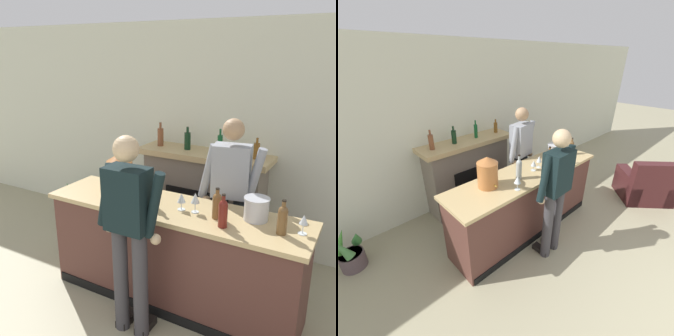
% 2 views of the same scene
% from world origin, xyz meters
% --- Properties ---
extents(wall_back_panel, '(12.00, 0.07, 2.75)m').
position_xyz_m(wall_back_panel, '(0.00, 4.32, 1.38)').
color(wall_back_panel, silver).
rests_on(wall_back_panel, ground_plane).
extents(bar_counter, '(2.54, 0.67, 1.01)m').
position_xyz_m(bar_counter, '(-0.15, 2.86, 0.51)').
color(bar_counter, '#55312A').
rests_on(bar_counter, ground_plane).
extents(fireplace_stone, '(1.64, 0.52, 1.53)m').
position_xyz_m(fireplace_stone, '(-0.38, 4.06, 0.63)').
color(fireplace_stone, gray).
rests_on(fireplace_stone, ground_plane).
extents(potted_plant_corner, '(0.39, 0.40, 0.61)m').
position_xyz_m(potted_plant_corner, '(-2.35, 3.86, 0.24)').
color(potted_plant_corner, '#554549').
rests_on(potted_plant_corner, ground_plane).
extents(person_customer, '(0.66, 0.31, 1.78)m').
position_xyz_m(person_customer, '(-0.25, 2.30, 0.99)').
color(person_customer, '#3B393D').
rests_on(person_customer, ground_plane).
extents(person_bartender, '(0.65, 0.35, 1.79)m').
position_xyz_m(person_bartender, '(0.22, 3.35, 1.00)').
color(person_bartender, '#1C252B').
rests_on(person_bartender, ground_plane).
extents(copper_dispenser, '(0.26, 0.30, 0.41)m').
position_xyz_m(copper_dispenser, '(-0.81, 2.93, 1.21)').
color(copper_dispenser, '#B76E38').
rests_on(copper_dispenser, bar_counter).
extents(ice_bucket_steel, '(0.22, 0.22, 0.20)m').
position_xyz_m(ice_bucket_steel, '(0.60, 2.97, 1.11)').
color(ice_bucket_steel, silver).
rests_on(ice_bucket_steel, bar_counter).
extents(wine_bottle_chardonnay_pale, '(0.08, 0.08, 0.29)m').
position_xyz_m(wine_bottle_chardonnay_pale, '(0.85, 2.81, 1.14)').
color(wine_bottle_chardonnay_pale, brown).
rests_on(wine_bottle_chardonnay_pale, bar_counter).
extents(wine_bottle_cabernet_heavy, '(0.08, 0.08, 0.35)m').
position_xyz_m(wine_bottle_cabernet_heavy, '(-0.39, 2.81, 1.16)').
color(wine_bottle_cabernet_heavy, '#AAB3B4').
rests_on(wine_bottle_cabernet_heavy, bar_counter).
extents(wine_bottle_burgundy_dark, '(0.08, 0.08, 0.28)m').
position_xyz_m(wine_bottle_burgundy_dark, '(0.29, 2.83, 1.14)').
color(wine_bottle_burgundy_dark, brown).
rests_on(wine_bottle_burgundy_dark, bar_counter).
extents(wine_bottle_port_short, '(0.08, 0.08, 0.29)m').
position_xyz_m(wine_bottle_port_short, '(0.40, 2.70, 1.14)').
color(wine_bottle_port_short, maroon).
rests_on(wine_bottle_port_short, bar_counter).
extents(wine_glass_back_row, '(0.07, 0.07, 0.16)m').
position_xyz_m(wine_glass_back_row, '(1.00, 2.89, 1.12)').
color(wine_glass_back_row, silver).
rests_on(wine_glass_back_row, bar_counter).
extents(wine_glass_near_bucket, '(0.08, 0.08, 0.16)m').
position_xyz_m(wine_glass_near_bucket, '(-0.05, 2.84, 1.12)').
color(wine_glass_near_bucket, silver).
rests_on(wine_glass_near_bucket, bar_counter).
extents(wine_glass_mid_counter, '(0.08, 0.08, 0.19)m').
position_xyz_m(wine_glass_mid_counter, '(0.08, 2.85, 1.14)').
color(wine_glass_mid_counter, silver).
rests_on(wine_glass_mid_counter, bar_counter).
extents(wine_glass_front_left, '(0.09, 0.09, 0.19)m').
position_xyz_m(wine_glass_front_left, '(-0.59, 2.63, 1.14)').
color(wine_glass_front_left, silver).
rests_on(wine_glass_front_left, bar_counter).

